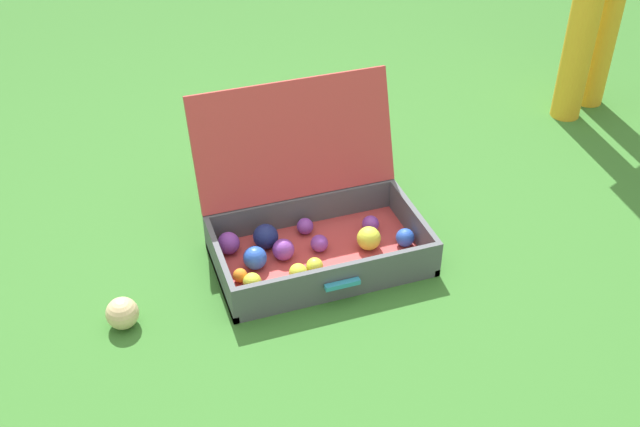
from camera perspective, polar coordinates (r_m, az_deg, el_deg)
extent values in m
plane|color=#336B28|center=(2.43, -0.70, -4.90)|extent=(16.00, 16.00, 0.00)
cube|color=#B23838|center=(2.49, 0.00, -3.32)|extent=(0.67, 0.39, 0.03)
cube|color=#4C5156|center=(2.40, -7.40, -3.96)|extent=(0.02, 0.39, 0.13)
cube|color=#4C5156|center=(2.56, 6.90, -0.88)|extent=(0.02, 0.39, 0.13)
cube|color=#4C5156|center=(2.33, 1.49, -5.07)|extent=(0.63, 0.02, 0.13)
cube|color=#4C5156|center=(2.60, -1.33, 0.02)|extent=(0.63, 0.02, 0.13)
cube|color=#B23838|center=(2.52, -1.91, 5.48)|extent=(0.67, 0.14, 0.37)
cube|color=teal|center=(2.31, 1.67, -5.26)|extent=(0.11, 0.02, 0.02)
sphere|color=#CCDB38|center=(2.38, -1.63, -4.39)|extent=(0.06, 0.06, 0.06)
sphere|color=blue|center=(2.42, -4.83, -3.29)|extent=(0.08, 0.08, 0.08)
sphere|color=orange|center=(2.39, -5.93, -4.58)|extent=(0.04, 0.04, 0.04)
sphere|color=#CCDB38|center=(2.40, -0.44, -3.84)|extent=(0.05, 0.05, 0.05)
sphere|color=#CCDB38|center=(2.49, 3.63, -1.85)|extent=(0.08, 0.08, 0.08)
sphere|color=purple|center=(2.49, -6.79, -2.20)|extent=(0.07, 0.07, 0.07)
sphere|color=purple|center=(2.49, -0.05, -2.22)|extent=(0.06, 0.06, 0.06)
sphere|color=purple|center=(2.56, -1.11, -0.95)|extent=(0.06, 0.06, 0.06)
sphere|color=purple|center=(2.45, -2.73, -2.69)|extent=(0.07, 0.07, 0.07)
sphere|color=navy|center=(2.50, -4.05, -1.71)|extent=(0.08, 0.08, 0.08)
sphere|color=blue|center=(2.52, 6.32, -1.78)|extent=(0.06, 0.06, 0.06)
sphere|color=#CCDB38|center=(2.35, -5.04, -5.07)|extent=(0.06, 0.06, 0.06)
sphere|color=purple|center=(2.57, 3.76, -0.78)|extent=(0.06, 0.06, 0.06)
sphere|color=#D1B784|center=(2.32, -14.42, -7.16)|extent=(0.10, 0.10, 0.10)
cylinder|color=gold|center=(3.44, 20.52, 13.80)|extent=(0.12, 0.12, 0.82)
cylinder|color=gold|center=(3.29, 18.93, 13.14)|extent=(0.12, 0.12, 0.82)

